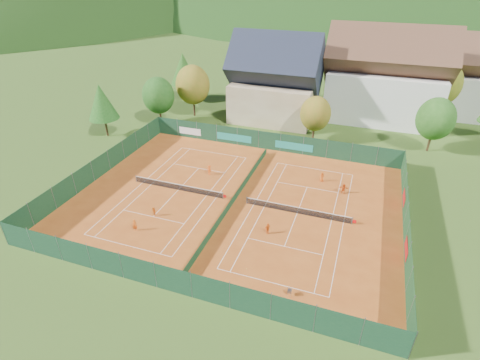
% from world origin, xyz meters
% --- Properties ---
extents(ground, '(600.00, 600.00, 0.00)m').
position_xyz_m(ground, '(0.00, 0.00, -0.02)').
color(ground, '#315019').
rests_on(ground, ground).
extents(clay_pad, '(40.00, 32.00, 0.01)m').
position_xyz_m(clay_pad, '(0.00, 0.00, 0.01)').
color(clay_pad, '#A84B18').
rests_on(clay_pad, ground).
extents(court_markings_left, '(11.03, 23.83, 0.00)m').
position_xyz_m(court_markings_left, '(-8.00, 0.00, 0.01)').
color(court_markings_left, white).
rests_on(court_markings_left, ground).
extents(court_markings_right, '(11.03, 23.83, 0.00)m').
position_xyz_m(court_markings_right, '(8.00, 0.00, 0.01)').
color(court_markings_right, white).
rests_on(court_markings_right, ground).
extents(tennis_net_left, '(13.30, 0.10, 1.02)m').
position_xyz_m(tennis_net_left, '(-7.85, 0.00, 0.51)').
color(tennis_net_left, '#59595B').
rests_on(tennis_net_left, ground).
extents(tennis_net_right, '(13.30, 0.10, 1.02)m').
position_xyz_m(tennis_net_right, '(8.15, 0.00, 0.51)').
color(tennis_net_right, '#59595B').
rests_on(tennis_net_right, ground).
extents(court_divider, '(0.03, 28.80, 1.00)m').
position_xyz_m(court_divider, '(0.00, 0.00, 0.50)').
color(court_divider, '#153C1F').
rests_on(court_divider, ground).
extents(fence_north, '(40.00, 0.10, 3.00)m').
position_xyz_m(fence_north, '(-0.46, 15.99, 1.47)').
color(fence_north, '#133621').
rests_on(fence_north, ground).
extents(fence_south, '(40.00, 0.04, 3.00)m').
position_xyz_m(fence_south, '(0.00, -16.00, 1.50)').
color(fence_south, '#133420').
rests_on(fence_south, ground).
extents(fence_west, '(0.04, 32.00, 3.00)m').
position_xyz_m(fence_west, '(-20.00, 0.00, 1.50)').
color(fence_west, '#153C20').
rests_on(fence_west, ground).
extents(fence_east, '(0.09, 32.00, 3.00)m').
position_xyz_m(fence_east, '(20.00, 0.05, 1.48)').
color(fence_east, '#153C1D').
rests_on(fence_east, ground).
extents(chalet, '(16.20, 12.00, 16.00)m').
position_xyz_m(chalet, '(-3.00, 30.00, 6.62)').
color(chalet, beige).
rests_on(chalet, ground).
extents(hotel_block_a, '(21.60, 11.00, 17.25)m').
position_xyz_m(hotel_block_a, '(16.00, 36.00, 7.38)').
color(hotel_block_a, silver).
rests_on(hotel_block_a, ground).
extents(hotel_block_b, '(17.28, 10.00, 15.50)m').
position_xyz_m(hotel_block_b, '(30.00, 44.00, 6.62)').
color(hotel_block_b, silver).
rests_on(hotel_block_b, ground).
extents(tree_west_front, '(5.72, 5.72, 8.69)m').
position_xyz_m(tree_west_front, '(-22.00, 20.00, 5.39)').
color(tree_west_front, '#4E301B').
rests_on(tree_west_front, ground).
extents(tree_west_mid, '(6.44, 6.44, 9.78)m').
position_xyz_m(tree_west_mid, '(-18.00, 26.00, 6.07)').
color(tree_west_mid, '#422817').
rests_on(tree_west_mid, ground).
extents(tree_west_back, '(5.60, 5.60, 10.00)m').
position_xyz_m(tree_west_back, '(-24.00, 34.00, 6.74)').
color(tree_west_back, '#462719').
rests_on(tree_west_back, ground).
extents(tree_center, '(5.01, 5.01, 7.60)m').
position_xyz_m(tree_center, '(6.00, 22.00, 4.72)').
color(tree_center, '#442B18').
rests_on(tree_center, ground).
extents(tree_east_front, '(5.72, 5.72, 8.69)m').
position_xyz_m(tree_east_front, '(24.00, 24.00, 5.39)').
color(tree_east_front, '#442E18').
rests_on(tree_east_front, ground).
extents(tree_west_side, '(5.04, 5.04, 9.00)m').
position_xyz_m(tree_west_side, '(-28.00, 12.00, 6.06)').
color(tree_west_side, '#4C331B').
rests_on(tree_west_side, ground).
extents(tree_east_back, '(7.15, 7.15, 10.86)m').
position_xyz_m(tree_east_back, '(26.00, 40.00, 6.74)').
color(tree_east_back, '#422817').
rests_on(tree_east_back, ground).
extents(mountain_backdrop, '(820.00, 530.00, 242.00)m').
position_xyz_m(mountain_backdrop, '(28.54, 233.48, -39.64)').
color(mountain_backdrop, black).
rests_on(mountain_backdrop, ground).
extents(ball_hopper, '(0.34, 0.34, 0.80)m').
position_xyz_m(ball_hopper, '(10.02, -12.85, 0.56)').
color(ball_hopper, slate).
rests_on(ball_hopper, ground).
extents(loose_ball_0, '(0.07, 0.07, 0.07)m').
position_xyz_m(loose_ball_0, '(-6.13, -5.34, 0.03)').
color(loose_ball_0, '#CCD833').
rests_on(loose_ball_0, ground).
extents(loose_ball_1, '(0.07, 0.07, 0.07)m').
position_xyz_m(loose_ball_1, '(5.26, -10.95, 0.03)').
color(loose_ball_1, '#CCD833').
rests_on(loose_ball_1, ground).
extents(player_left_near, '(0.64, 0.56, 1.48)m').
position_xyz_m(player_left_near, '(-8.47, -9.34, 0.74)').
color(player_left_near, orange).
rests_on(player_left_near, ground).
extents(player_left_mid, '(0.76, 0.72, 1.23)m').
position_xyz_m(player_left_mid, '(-7.91, -6.23, 0.62)').
color(player_left_mid, orange).
rests_on(player_left_mid, ground).
extents(player_left_far, '(1.05, 0.74, 1.48)m').
position_xyz_m(player_left_far, '(-5.77, 5.24, 0.74)').
color(player_left_far, '#E15614').
rests_on(player_left_far, ground).
extents(player_right_near, '(0.80, 0.84, 1.40)m').
position_xyz_m(player_right_near, '(5.69, -4.87, 0.70)').
color(player_right_near, orange).
rests_on(player_right_near, ground).
extents(player_right_far_a, '(0.80, 0.69, 1.38)m').
position_xyz_m(player_right_far_a, '(9.58, 8.68, 0.69)').
color(player_right_far_a, '#D25312').
rests_on(player_right_far_a, ground).
extents(player_right_far_b, '(1.34, 0.55, 1.41)m').
position_xyz_m(player_right_far_b, '(12.69, 6.50, 0.70)').
color(player_right_far_b, '#D34D12').
rests_on(player_right_far_b, ground).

